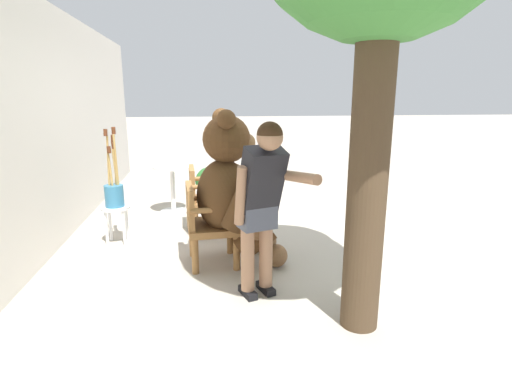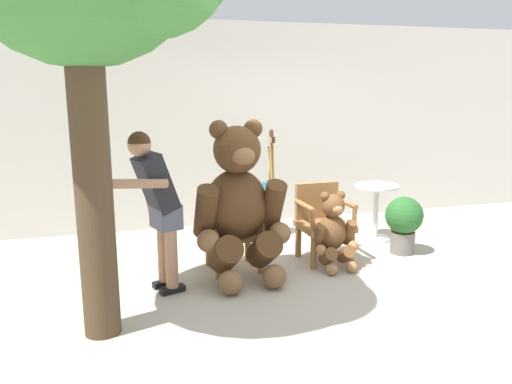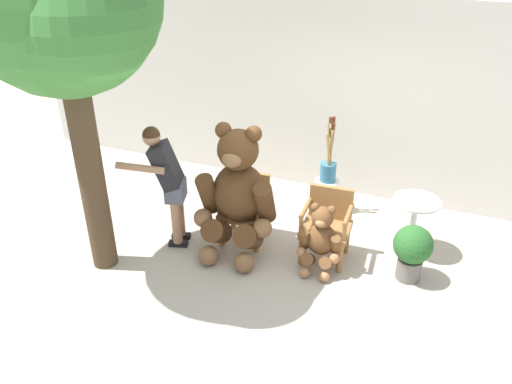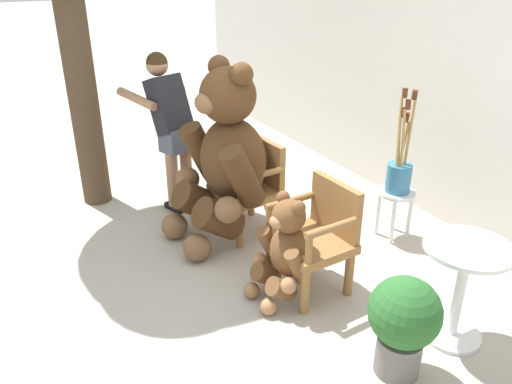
{
  "view_description": "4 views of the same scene",
  "coord_description": "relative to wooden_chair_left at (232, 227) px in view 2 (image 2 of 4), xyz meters",
  "views": [
    {
      "loc": [
        -4.54,
        0.62,
        1.75
      ],
      "look_at": [
        0.21,
        -0.02,
        0.59
      ],
      "focal_mm": 28.0,
      "sensor_mm": 36.0,
      "label": 1
    },
    {
      "loc": [
        -1.67,
        -4.46,
        1.97
      ],
      "look_at": [
        -0.38,
        0.17,
        0.93
      ],
      "focal_mm": 35.0,
      "sensor_mm": 36.0,
      "label": 2
    },
    {
      "loc": [
        1.65,
        -4.37,
        3.61
      ],
      "look_at": [
        -0.24,
        0.24,
        0.9
      ],
      "focal_mm": 35.0,
      "sensor_mm": 36.0,
      "label": 3
    },
    {
      "loc": [
        3.17,
        -1.39,
        2.37
      ],
      "look_at": [
        -0.18,
        0.45,
        0.56
      ],
      "focal_mm": 35.0,
      "sensor_mm": 36.0,
      "label": 4
    }
  ],
  "objects": [
    {
      "name": "brush_bucket",
      "position": [
        0.76,
        1.08,
        0.2
      ],
      "size": [
        0.22,
        0.22,
        0.94
      ],
      "color": "teal",
      "rests_on": "white_stool"
    },
    {
      "name": "wooden_chair_left",
      "position": [
        0.0,
        0.0,
        0.0
      ],
      "size": [
        0.6,
        0.56,
        0.86
      ],
      "color": "olive",
      "rests_on": "ground"
    },
    {
      "name": "person_visitor",
      "position": [
        -0.82,
        -0.45,
        0.46
      ],
      "size": [
        0.7,
        0.63,
        1.56
      ],
      "color": "black",
      "rests_on": "ground"
    },
    {
      "name": "potted_plant",
      "position": [
        2.05,
        -0.07,
        -0.07
      ],
      "size": [
        0.44,
        0.44,
        0.68
      ],
      "color": "slate",
      "rests_on": "ground"
    },
    {
      "name": "wooden_chair_right",
      "position": [
        1.05,
        0.0,
        0.0
      ],
      "size": [
        0.59,
        0.55,
        0.86
      ],
      "color": "olive",
      "rests_on": "ground"
    },
    {
      "name": "back_wall",
      "position": [
        0.53,
        1.81,
        0.94
      ],
      "size": [
        10.0,
        0.16,
        2.8
      ],
      "primitive_type": "cube",
      "color": "beige",
      "rests_on": "ground"
    },
    {
      "name": "round_side_table",
      "position": [
        1.99,
        0.49,
        -0.01
      ],
      "size": [
        0.56,
        0.56,
        0.72
      ],
      "color": "white",
      "rests_on": "ground"
    },
    {
      "name": "white_stool",
      "position": [
        0.76,
        1.08,
        -0.11
      ],
      "size": [
        0.34,
        0.34,
        0.46
      ],
      "color": "silver",
      "rests_on": "ground"
    },
    {
      "name": "ground_plane",
      "position": [
        0.53,
        -0.59,
        -0.46
      ],
      "size": [
        60.0,
        60.0,
        0.0
      ],
      "primitive_type": "plane",
      "color": "#B2A899"
    },
    {
      "name": "teddy_bear_small",
      "position": [
        1.06,
        -0.29,
        -0.05
      ],
      "size": [
        0.51,
        0.49,
        0.84
      ],
      "color": "brown",
      "rests_on": "ground"
    },
    {
      "name": "teddy_bear_large",
      "position": [
        0.01,
        -0.27,
        0.33
      ],
      "size": [
        0.98,
        0.95,
        1.62
      ],
      "color": "#4C3019",
      "rests_on": "ground"
    }
  ]
}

